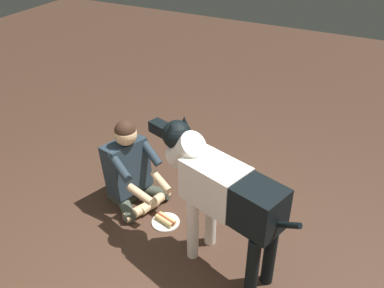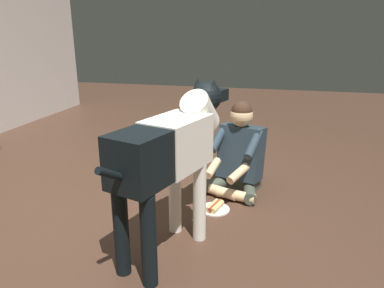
% 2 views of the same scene
% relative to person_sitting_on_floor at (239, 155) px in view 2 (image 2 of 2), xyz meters
% --- Properties ---
extents(ground_plane, '(13.97, 13.97, 0.00)m').
position_rel_person_sitting_on_floor_xyz_m(ground_plane, '(-0.65, 0.68, -0.36)').
color(ground_plane, '#482F23').
extents(person_sitting_on_floor, '(0.69, 0.59, 0.87)m').
position_rel_person_sitting_on_floor_xyz_m(person_sitting_on_floor, '(0.00, 0.00, 0.00)').
color(person_sitting_on_floor, '#434C3F').
rests_on(person_sitting_on_floor, ground).
extents(large_dog, '(1.37, 0.56, 1.15)m').
position_rel_person_sitting_on_floor_xyz_m(large_dog, '(-1.06, 0.33, 0.37)').
color(large_dog, white).
rests_on(large_dog, ground).
extents(hot_dog_on_plate, '(0.26, 0.26, 0.06)m').
position_rel_person_sitting_on_floor_xyz_m(hot_dog_on_plate, '(-0.45, 0.14, -0.33)').
color(hot_dog_on_plate, silver).
rests_on(hot_dog_on_plate, ground).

